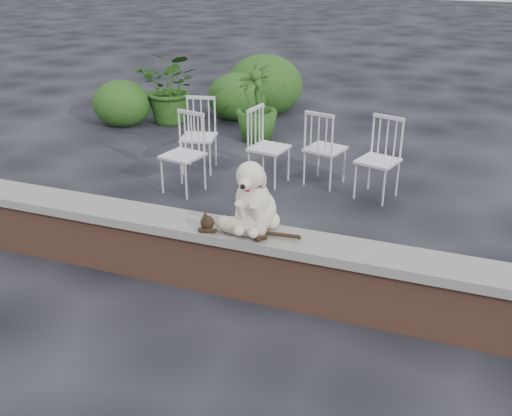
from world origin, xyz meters
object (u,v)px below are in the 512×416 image
(dog, at_px, (256,193))
(chair_d, at_px, (378,159))
(chair_e, at_px, (269,147))
(chair_b, at_px, (182,154))
(chair_a, at_px, (199,136))
(chair_c, at_px, (325,147))
(potted_plant_a, at_px, (172,87))
(potted_plant_b, at_px, (256,103))
(cat, at_px, (240,225))

(dog, xyz_separation_m, chair_d, (0.60, 2.36, -0.43))
(chair_e, bearing_deg, chair_b, 134.79)
(chair_e, height_order, chair_b, same)
(chair_b, distance_m, chair_a, 0.72)
(chair_c, distance_m, chair_d, 0.71)
(chair_a, height_order, chair_d, same)
(chair_b, height_order, potted_plant_a, potted_plant_a)
(dog, xyz_separation_m, chair_a, (-1.72, 2.45, -0.43))
(chair_c, relative_size, potted_plant_b, 0.82)
(chair_a, bearing_deg, potted_plant_a, 113.84)
(cat, xyz_separation_m, chair_d, (0.68, 2.51, -0.19))
(chair_a, distance_m, potted_plant_b, 1.49)
(dog, height_order, potted_plant_b, dog)
(chair_c, height_order, chair_a, same)
(cat, relative_size, chair_c, 1.05)
(chair_c, bearing_deg, chair_e, 31.74)
(chair_a, height_order, potted_plant_a, potted_plant_a)
(chair_c, relative_size, chair_a, 1.00)
(cat, relative_size, chair_d, 1.05)
(potted_plant_a, height_order, potted_plant_b, potted_plant_a)
(dog, distance_m, chair_c, 2.61)
(cat, bearing_deg, potted_plant_b, 107.22)
(dog, distance_m, chair_a, 3.02)
(chair_b, height_order, potted_plant_b, potted_plant_b)
(chair_d, bearing_deg, chair_b, -148.13)
(chair_e, height_order, potted_plant_b, potted_plant_b)
(dog, bearing_deg, potted_plant_b, 108.92)
(dog, height_order, chair_d, dog)
(chair_c, height_order, chair_b, same)
(chair_e, bearing_deg, cat, -156.64)
(dog, bearing_deg, chair_b, 130.55)
(dog, bearing_deg, chair_d, 74.07)
(dog, xyz_separation_m, chair_b, (-1.58, 1.74, -0.43))
(chair_b, xyz_separation_m, potted_plant_b, (0.10, 2.18, 0.10))
(chair_a, height_order, potted_plant_b, potted_plant_b)
(chair_b, distance_m, potted_plant_a, 3.03)
(chair_e, xyz_separation_m, potted_plant_b, (-0.75, 1.56, 0.10))
(chair_b, height_order, chair_d, same)
(chair_b, bearing_deg, potted_plant_a, 131.79)
(chair_d, bearing_deg, potted_plant_b, 159.01)
(cat, bearing_deg, chair_c, 88.19)
(chair_c, relative_size, chair_b, 1.00)
(chair_d, distance_m, potted_plant_b, 2.60)
(dog, relative_size, potted_plant_a, 0.54)
(chair_e, xyz_separation_m, chair_a, (-0.99, 0.09, 0.00))
(potted_plant_b, bearing_deg, cat, -71.03)
(chair_b, relative_size, chair_d, 1.00)
(chair_c, xyz_separation_m, chair_d, (0.67, -0.21, 0.00))
(potted_plant_a, bearing_deg, chair_d, -28.05)
(chair_d, bearing_deg, potted_plant_a, 167.80)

